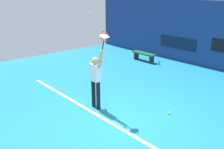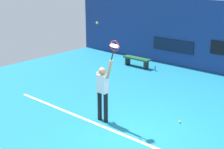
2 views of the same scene
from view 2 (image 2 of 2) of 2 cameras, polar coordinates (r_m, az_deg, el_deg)
name	(u,v)px [view 2 (image 2 of 2)]	position (r m, az deg, el deg)	size (l,w,h in m)	color
ground_plane	(136,135)	(9.10, 4.26, -10.69)	(18.00, 18.00, 0.00)	teal
sponsor_banner_portside	(173,46)	(15.77, 10.76, 5.07)	(2.20, 0.03, 0.60)	#0C1933
court_baseline	(131,138)	(8.93, 3.33, -11.20)	(10.00, 0.10, 0.01)	white
tennis_player	(103,90)	(9.51, -1.68, -2.68)	(0.64, 0.31, 1.98)	black
tennis_racket	(114,47)	(8.83, 0.41, 4.91)	(0.39, 0.27, 0.63)	black
tennis_ball	(97,23)	(9.08, -2.68, 9.15)	(0.07, 0.07, 0.07)	#CCE033
court_bench	(137,60)	(15.40, 4.42, 2.61)	(1.40, 0.36, 0.45)	#1E592D
water_bottle	(155,68)	(14.87, 7.67, 1.08)	(0.07, 0.07, 0.24)	#338CD8
spare_ball	(180,122)	(9.96, 11.93, -8.21)	(0.07, 0.07, 0.07)	#CCE033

